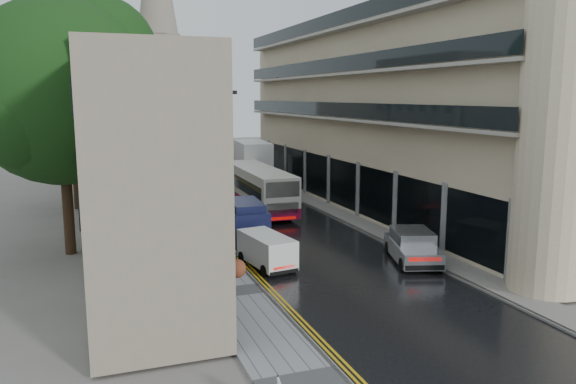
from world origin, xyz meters
TOP-DOWN VIEW (x-y plane):
  - road at (0.00, 27.50)m, footprint 9.00×85.00m
  - left_sidewalk at (-5.85, 27.50)m, footprint 2.70×85.00m
  - right_sidewalk at (5.40, 27.50)m, footprint 1.80×85.00m
  - old_shop_row at (-9.45, 30.00)m, footprint 4.50×56.00m
  - modern_block at (10.30, 26.00)m, footprint 8.00×40.00m
  - church_spire at (0.50, 82.00)m, footprint 6.40×6.40m
  - tree_near at (-12.50, 20.00)m, footprint 10.56×10.56m
  - tree_far at (-12.20, 33.00)m, footprint 9.24×9.24m
  - cream_bus at (-0.63, 24.95)m, footprint 2.77×11.44m
  - white_lorry at (1.33, 35.44)m, footprint 3.33×8.60m
  - silver_hatchback at (2.66, 11.08)m, footprint 3.23×4.91m
  - white_van at (-3.82, 12.65)m, footprint 2.13×3.92m
  - navy_van at (-3.97, 17.62)m, footprint 2.34×5.08m
  - pedestrian at (-6.28, 18.68)m, footprint 0.59×0.40m
  - lamp_post_near at (-4.70, 17.46)m, footprint 0.96×0.60m
  - lamp_post_far at (-4.70, 34.75)m, footprint 1.04×0.37m

SIDE VIEW (x-z plane):
  - road at x=0.00m, z-range 0.00..0.02m
  - left_sidewalk at x=-5.85m, z-range 0.00..0.12m
  - right_sidewalk at x=5.40m, z-range 0.00..0.12m
  - white_van at x=-3.82m, z-range 0.02..1.71m
  - silver_hatchback at x=2.66m, z-range 0.02..1.72m
  - pedestrian at x=-6.28m, z-range 0.12..1.71m
  - navy_van at x=-3.97m, z-range 0.02..2.54m
  - cream_bus at x=-0.63m, z-range 0.02..3.13m
  - white_lorry at x=1.33m, z-range 0.02..4.42m
  - lamp_post_near at x=-4.70m, z-range 0.12..8.65m
  - lamp_post_far at x=-4.70m, z-range 0.12..9.16m
  - old_shop_row at x=-9.45m, z-range 0.00..12.00m
  - tree_far at x=-12.20m, z-range 0.00..12.46m
  - tree_near at x=-12.50m, z-range 0.00..13.89m
  - modern_block at x=10.30m, z-range 0.00..14.00m
  - church_spire at x=0.50m, z-range 0.00..40.00m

